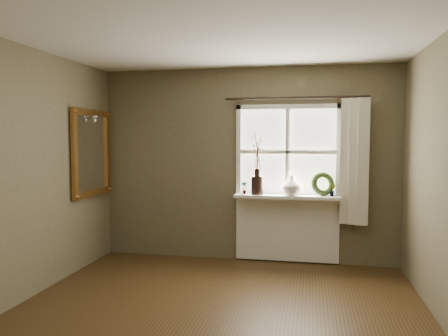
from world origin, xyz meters
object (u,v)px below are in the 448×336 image
dark_jug (257,185)px  cream_vase (292,185)px  wreath (323,186)px  gilt_mirror (92,153)px

dark_jug → cream_vase: bearing=0.0°
cream_vase → wreath: bearing=5.8°
dark_jug → gilt_mirror: size_ratio=0.21×
dark_jug → wreath: (0.84, 0.04, -0.00)m
dark_jug → cream_vase: size_ratio=0.93×
cream_vase → gilt_mirror: size_ratio=0.23×
wreath → gilt_mirror: bearing=166.4°
wreath → gilt_mirror: size_ratio=0.28×
dark_jug → cream_vase: 0.45m
gilt_mirror → cream_vase: bearing=9.5°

